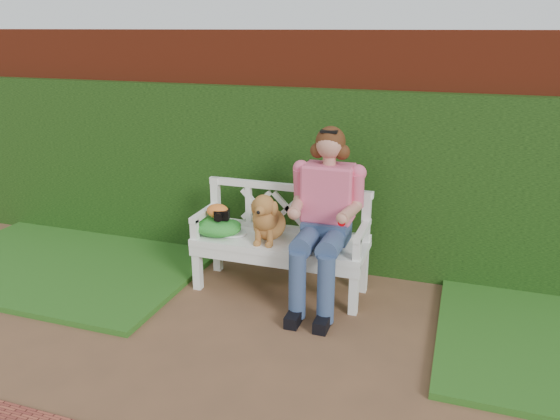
% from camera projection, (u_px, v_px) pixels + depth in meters
% --- Properties ---
extents(ground, '(60.00, 60.00, 0.00)m').
position_uv_depth(ground, '(269.00, 358.00, 3.85)').
color(ground, brown).
extents(brick_wall, '(10.00, 0.30, 2.20)m').
position_uv_depth(brick_wall, '(336.00, 151.00, 5.21)').
color(brick_wall, maroon).
rests_on(brick_wall, ground).
extents(ivy_hedge, '(10.00, 0.18, 1.70)m').
position_uv_depth(ivy_hedge, '(330.00, 182.00, 5.09)').
color(ivy_hedge, '#2E601A').
rests_on(ivy_hedge, ground).
extents(grass_left, '(2.60, 2.00, 0.05)m').
position_uv_depth(grass_left, '(72.00, 261.00, 5.39)').
color(grass_left, '#1D5715').
rests_on(grass_left, ground).
extents(garden_bench, '(1.61, 0.70, 0.48)m').
position_uv_depth(garden_bench, '(280.00, 265.00, 4.78)').
color(garden_bench, white).
rests_on(garden_bench, ground).
extents(seated_woman, '(0.73, 0.91, 1.49)m').
position_uv_depth(seated_woman, '(326.00, 216.00, 4.48)').
color(seated_woman, '#F22D4B').
rests_on(seated_woman, ground).
extents(dog, '(0.40, 0.47, 0.45)m').
position_uv_depth(dog, '(268.00, 216.00, 4.62)').
color(dog, '#AE8847').
rests_on(dog, garden_bench).
extents(tennis_racket, '(0.56, 0.26, 0.03)m').
position_uv_depth(tennis_racket, '(228.00, 232.00, 4.84)').
color(tennis_racket, silver).
rests_on(tennis_racket, garden_bench).
extents(green_bag, '(0.48, 0.41, 0.15)m').
position_uv_depth(green_bag, '(217.00, 227.00, 4.80)').
color(green_bag, '#1A6E2B').
rests_on(green_bag, garden_bench).
extents(camera_item, '(0.15, 0.12, 0.08)m').
position_uv_depth(camera_item, '(222.00, 215.00, 4.76)').
color(camera_item, black).
rests_on(camera_item, green_bag).
extents(baseball_glove, '(0.24, 0.20, 0.13)m').
position_uv_depth(baseball_glove, '(218.00, 211.00, 4.78)').
color(baseball_glove, orange).
rests_on(baseball_glove, green_bag).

